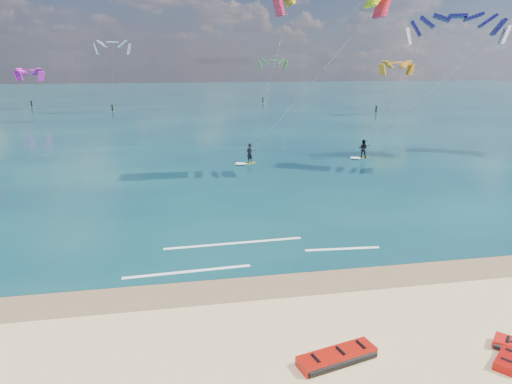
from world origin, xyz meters
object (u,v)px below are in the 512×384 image
packed_kite_left (337,361)px  kitesurfer_main (288,71)px  kitesurfer_far (409,83)px  packed_kite_right (510,361)px

packed_kite_left → kitesurfer_main: (4.99, 27.14, 8.85)m
kitesurfer_main → kitesurfer_far: bearing=-25.7°
kitesurfer_main → kitesurfer_far: size_ratio=1.16×
packed_kite_left → kitesurfer_far: size_ratio=0.20×
kitesurfer_main → kitesurfer_far: (11.81, 0.88, -1.16)m
packed_kite_left → kitesurfer_far: bearing=45.1°
packed_kite_left → packed_kite_right: size_ratio=1.48×
packed_kite_left → packed_kite_right: (5.76, -1.02, 0.00)m
packed_kite_right → kitesurfer_far: bearing=29.9°
kitesurfer_main → kitesurfer_far: kitesurfer_main is taller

